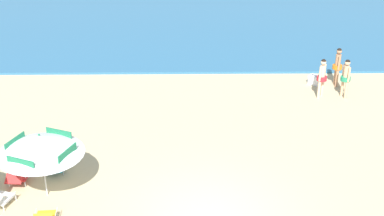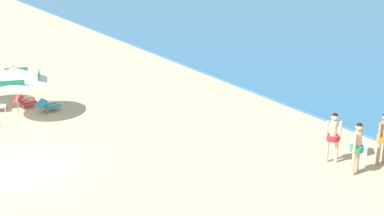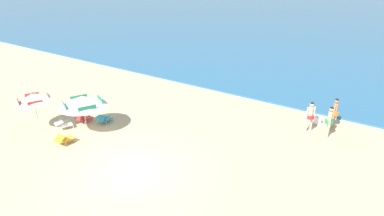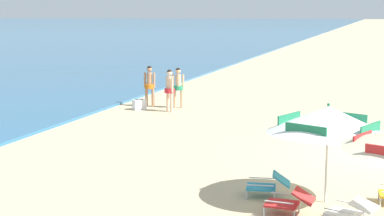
% 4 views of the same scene
% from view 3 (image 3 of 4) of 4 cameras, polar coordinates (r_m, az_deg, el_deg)
% --- Properties ---
extents(ground_plane, '(800.00, 800.00, 0.00)m').
position_cam_3_polar(ground_plane, '(12.97, -11.23, -11.75)').
color(ground_plane, tan).
extents(beach_umbrella_striped_main, '(2.79, 2.78, 2.03)m').
position_cam_3_polar(beach_umbrella_striped_main, '(16.18, -20.11, 1.25)').
color(beach_umbrella_striped_main, silver).
rests_on(beach_umbrella_striped_main, ground).
extents(beach_umbrella_striped_second, '(2.70, 2.71, 2.15)m').
position_cam_3_polar(beach_umbrella_striped_second, '(17.34, -27.99, 1.79)').
color(beach_umbrella_striped_second, silver).
rests_on(beach_umbrella_striped_second, ground).
extents(lounge_chair_under_umbrella, '(0.61, 0.92, 0.52)m').
position_cam_3_polar(lounge_chair_under_umbrella, '(17.76, -19.84, -1.78)').
color(lounge_chair_under_umbrella, red).
rests_on(lounge_chair_under_umbrella, ground).
extents(lounge_chair_beside_umbrella, '(0.62, 0.93, 0.53)m').
position_cam_3_polar(lounge_chair_beside_umbrella, '(15.81, -23.10, -5.43)').
color(lounge_chair_beside_umbrella, gold).
rests_on(lounge_chair_beside_umbrella, ground).
extents(lounge_chair_facing_sea, '(0.66, 0.97, 0.53)m').
position_cam_3_polar(lounge_chair_facing_sea, '(17.33, -16.38, -1.96)').
color(lounge_chair_facing_sea, teal).
rests_on(lounge_chair_facing_sea, ground).
extents(lounge_chair_spare_folded, '(0.78, 0.98, 0.50)m').
position_cam_3_polar(lounge_chair_spare_folded, '(17.39, -23.26, -2.82)').
color(lounge_chair_spare_folded, white).
rests_on(lounge_chair_spare_folded, ground).
extents(person_standing_near_shore, '(0.40, 0.47, 1.62)m').
position_cam_3_polar(person_standing_near_shore, '(16.46, 24.73, -1.98)').
color(person_standing_near_shore, '#D8A87F').
rests_on(person_standing_near_shore, ground).
extents(person_standing_beside, '(0.40, 0.40, 1.64)m').
position_cam_3_polar(person_standing_beside, '(16.63, 21.60, -1.17)').
color(person_standing_beside, beige).
rests_on(person_standing_beside, ground).
extents(person_wading_in, '(0.41, 0.50, 1.67)m').
position_cam_3_polar(person_wading_in, '(17.58, 25.56, -0.50)').
color(person_wading_in, tan).
rests_on(person_wading_in, ground).
extents(cooler_box, '(0.60, 0.59, 0.43)m').
position_cam_3_polar(cooler_box, '(18.09, 22.57, -1.99)').
color(cooler_box, white).
rests_on(cooler_box, ground).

